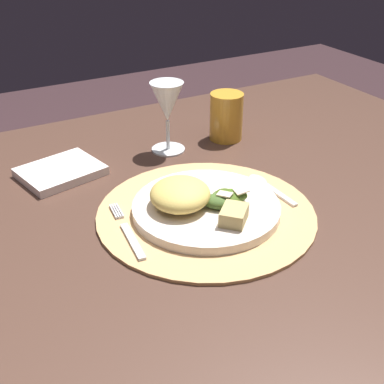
% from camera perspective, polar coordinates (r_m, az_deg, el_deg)
% --- Properties ---
extents(dining_table, '(1.34, 0.98, 0.72)m').
position_cam_1_polar(dining_table, '(1.01, 2.11, -7.40)').
color(dining_table, '#4C3227').
rests_on(dining_table, ground).
extents(placemat, '(0.37, 0.37, 0.01)m').
position_cam_1_polar(placemat, '(0.88, 1.58, -2.39)').
color(placemat, tan).
rests_on(placemat, dining_table).
extents(dinner_plate, '(0.25, 0.25, 0.02)m').
position_cam_1_polar(dinner_plate, '(0.87, 1.59, -1.78)').
color(dinner_plate, silver).
rests_on(dinner_plate, placemat).
extents(pasta_serving, '(0.15, 0.15, 0.04)m').
position_cam_1_polar(pasta_serving, '(0.85, -1.33, -0.23)').
color(pasta_serving, '#E0C05E').
rests_on(pasta_serving, dinner_plate).
extents(salad_greens, '(0.09, 0.07, 0.03)m').
position_cam_1_polar(salad_greens, '(0.86, 3.72, -0.69)').
color(salad_greens, '#4E662F').
rests_on(salad_greens, dinner_plate).
extents(bread_piece, '(0.06, 0.06, 0.02)m').
position_cam_1_polar(bread_piece, '(0.82, 4.70, -2.57)').
color(bread_piece, tan).
rests_on(bread_piece, dinner_plate).
extents(fork, '(0.03, 0.17, 0.00)m').
position_cam_1_polar(fork, '(0.82, -7.13, -4.53)').
color(fork, silver).
rests_on(fork, placemat).
extents(spoon, '(0.03, 0.13, 0.01)m').
position_cam_1_polar(spoon, '(0.96, 8.18, 0.79)').
color(spoon, silver).
rests_on(spoon, placemat).
extents(napkin, '(0.17, 0.15, 0.02)m').
position_cam_1_polar(napkin, '(1.03, -14.43, 2.22)').
color(napkin, white).
rests_on(napkin, dining_table).
extents(wine_glass, '(0.07, 0.07, 0.15)m').
position_cam_1_polar(wine_glass, '(1.07, -2.79, 9.70)').
color(wine_glass, silver).
rests_on(wine_glass, dining_table).
extents(amber_tumbler, '(0.07, 0.07, 0.10)m').
position_cam_1_polar(amber_tumbler, '(1.15, 3.84, 8.40)').
color(amber_tumbler, gold).
rests_on(amber_tumbler, dining_table).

